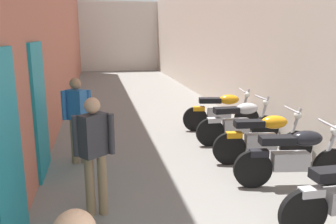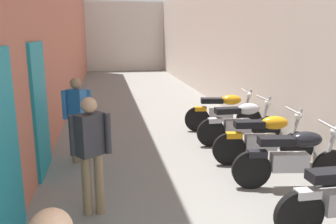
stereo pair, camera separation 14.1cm
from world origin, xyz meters
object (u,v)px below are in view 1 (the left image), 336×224
object	(u,v)px
pedestrian_mid_alley	(94,148)
motorcycle_fourth	(294,156)
motorcycle_seventh	(222,111)
motorcycle_fifth	(264,137)
motorcycle_sixth	(239,122)
pedestrian_further_down	(77,114)

from	to	relation	value
pedestrian_mid_alley	motorcycle_fourth	bearing A→B (deg)	4.74
motorcycle_seventh	motorcycle_fifth	bearing A→B (deg)	-90.00
motorcycle_sixth	pedestrian_further_down	xyz separation A→B (m)	(-3.29, -0.42, 0.42)
motorcycle_fourth	motorcycle_sixth	world-z (taller)	same
motorcycle_sixth	pedestrian_mid_alley	world-z (taller)	pedestrian_mid_alley
pedestrian_mid_alley	motorcycle_seventh	bearing A→B (deg)	48.99
pedestrian_mid_alley	pedestrian_further_down	size ratio (longest dim) A/B	1.00
motorcycle_seventh	pedestrian_further_down	size ratio (longest dim) A/B	1.17
motorcycle_fourth	motorcycle_sixth	size ratio (longest dim) A/B	0.99
motorcycle_sixth	pedestrian_further_down	size ratio (longest dim) A/B	1.18
motorcycle_sixth	motorcycle_seventh	bearing A→B (deg)	90.01
motorcycle_seventh	pedestrian_mid_alley	bearing A→B (deg)	-131.01
motorcycle_sixth	pedestrian_further_down	bearing A→B (deg)	-172.68
motorcycle_fourth	motorcycle_seventh	world-z (taller)	same
motorcycle_fourth	motorcycle_seventh	distance (m)	3.18
motorcycle_fifth	pedestrian_mid_alley	world-z (taller)	pedestrian_mid_alley
motorcycle_seventh	pedestrian_further_down	xyz separation A→B (m)	(-3.29, -1.47, 0.42)
pedestrian_further_down	motorcycle_sixth	bearing A→B (deg)	7.32
motorcycle_fourth	motorcycle_fifth	bearing A→B (deg)	90.00
motorcycle_fourth	motorcycle_fifth	distance (m)	0.99
motorcycle_fifth	motorcycle_sixth	distance (m)	1.14
pedestrian_mid_alley	pedestrian_further_down	xyz separation A→B (m)	(-0.31, 1.96, 0.00)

